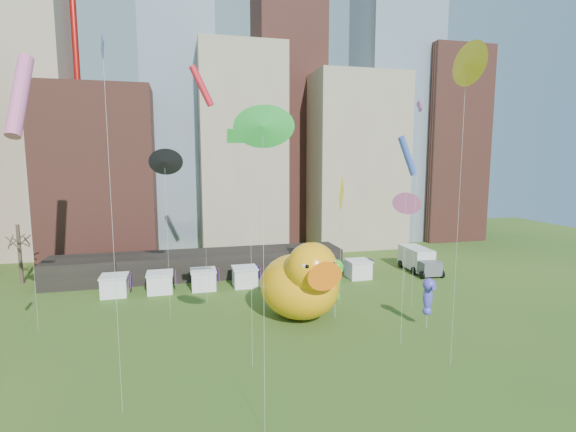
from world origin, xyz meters
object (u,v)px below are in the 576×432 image
object	(u,v)px
big_duck	(302,282)
seahorse_purple	(428,294)
seahorse_green	(336,277)
box_truck	(418,260)
small_duck	(320,293)

from	to	relation	value
big_duck	seahorse_purple	bearing A→B (deg)	-35.51
big_duck	seahorse_green	size ratio (longest dim) A/B	1.86
box_truck	seahorse_green	bearing A→B (deg)	-139.16
small_duck	seahorse_purple	world-z (taller)	seahorse_purple
big_duck	seahorse_green	distance (m)	3.36
seahorse_green	seahorse_purple	bearing A→B (deg)	-35.93
seahorse_green	box_truck	xyz separation A→B (m)	(17.38, 13.86, -2.51)
seahorse_purple	small_duck	bearing A→B (deg)	137.29
seahorse_green	box_truck	size ratio (longest dim) A/B	0.77
box_truck	small_duck	bearing A→B (deg)	-147.14
seahorse_purple	box_truck	bearing A→B (deg)	64.17
big_duck	box_truck	xyz separation A→B (m)	(20.64, 13.20, -2.03)
seahorse_green	box_truck	bearing A→B (deg)	35.01
small_duck	box_truck	distance (m)	20.76
big_duck	seahorse_purple	world-z (taller)	big_duck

